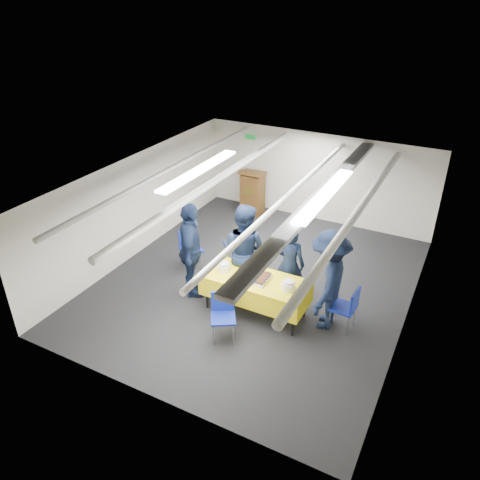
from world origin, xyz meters
name	(u,v)px	position (x,y,z in m)	size (l,w,h in m)	color
ground	(256,283)	(0.00, 0.00, 0.00)	(7.00, 7.00, 0.00)	black
room_shell	(271,197)	(0.09, 0.41, 1.81)	(6.00, 7.00, 2.30)	silver
serving_table	(255,288)	(0.41, -0.91, 0.56)	(2.00, 0.85, 0.77)	black
sheet_cake	(254,277)	(0.39, -0.94, 0.82)	(0.56, 0.43, 0.10)	white
plate_stack_left	(224,267)	(-0.23, -0.96, 0.85)	(0.23, 0.23, 0.18)	white
plate_stack_right	(288,285)	(1.08, -0.96, 0.85)	(0.24, 0.24, 0.18)	white
podium	(253,191)	(-1.60, 3.05, 0.61)	(0.62, 0.53, 1.25)	brown
chair_near	(223,311)	(0.20, -1.76, 0.53)	(0.58, 0.58, 0.87)	gray
chair_right	(348,305)	(2.08, -0.59, 0.53)	(0.45, 0.45, 0.87)	gray
chair_left	(190,245)	(-1.59, -0.07, 0.53)	(0.58, 0.58, 0.87)	gray
sailor_a	(289,264)	(0.80, -0.24, 0.81)	(0.59, 0.39, 1.62)	black
sailor_b	(243,250)	(-0.10, -0.40, 0.97)	(0.94, 0.73, 1.93)	black
sailor_c	(191,251)	(-0.98, -0.92, 0.98)	(1.15, 0.48, 1.97)	black
sailor_d	(328,280)	(1.68, -0.62, 0.95)	(1.23, 0.71, 1.91)	black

